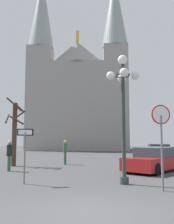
{
  "coord_description": "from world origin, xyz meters",
  "views": [
    {
      "loc": [
        0.19,
        -6.49,
        1.84
      ],
      "look_at": [
        -1.0,
        19.2,
        4.61
      ],
      "focal_mm": 40.61,
      "sensor_mm": 36.0,
      "label": 1
    }
  ],
  "objects_px": {
    "one_way_arrow_sign": "(25,148)",
    "parked_car_far_green": "(158,153)",
    "street_lamp": "(123,95)",
    "pedestrian_standing": "(9,152)",
    "parked_car_near_red": "(155,160)",
    "bare_tree": "(14,131)",
    "cathedral": "(79,93)",
    "stop_sign": "(161,131)",
    "pedestrian_walking": "(65,150)"
  },
  "relations": [
    {
      "from": "street_lamp",
      "to": "pedestrian_walking",
      "type": "distance_m",
      "value": 9.13
    },
    {
      "from": "street_lamp",
      "to": "bare_tree",
      "type": "bearing_deg",
      "value": 135.93
    },
    {
      "from": "parked_car_near_red",
      "to": "stop_sign",
      "type": "bearing_deg",
      "value": -99.79
    },
    {
      "from": "stop_sign",
      "to": "street_lamp",
      "type": "distance_m",
      "value": 2.41
    },
    {
      "from": "cathedral",
      "to": "parked_car_far_green",
      "type": "relative_size",
      "value": 7.35
    },
    {
      "from": "stop_sign",
      "to": "pedestrian_walking",
      "type": "relative_size",
      "value": 1.75
    },
    {
      "from": "street_lamp",
      "to": "pedestrian_standing",
      "type": "distance_m",
      "value": 7.88
    },
    {
      "from": "cathedral",
      "to": "bare_tree",
      "type": "bearing_deg",
      "value": -95.09
    },
    {
      "from": "cathedral",
      "to": "parked_car_far_green",
      "type": "distance_m",
      "value": 25.23
    },
    {
      "from": "bare_tree",
      "to": "pedestrian_standing",
      "type": "distance_m",
      "value": 3.09
    },
    {
      "from": "stop_sign",
      "to": "cathedral",
      "type": "bearing_deg",
      "value": 99.52
    },
    {
      "from": "bare_tree",
      "to": "parked_car_far_green",
      "type": "height_order",
      "value": "bare_tree"
    },
    {
      "from": "bare_tree",
      "to": "pedestrian_standing",
      "type": "height_order",
      "value": "bare_tree"
    },
    {
      "from": "parked_car_near_red",
      "to": "parked_car_far_green",
      "type": "height_order",
      "value": "parked_car_far_green"
    },
    {
      "from": "pedestrian_walking",
      "to": "pedestrian_standing",
      "type": "height_order",
      "value": "pedestrian_walking"
    },
    {
      "from": "bare_tree",
      "to": "one_way_arrow_sign",
      "type": "bearing_deg",
      "value": -67.94
    },
    {
      "from": "cathedral",
      "to": "pedestrian_walking",
      "type": "bearing_deg",
      "value": -87.64
    },
    {
      "from": "parked_car_far_green",
      "to": "one_way_arrow_sign",
      "type": "bearing_deg",
      "value": -125.42
    },
    {
      "from": "cathedral",
      "to": "pedestrian_standing",
      "type": "xyz_separation_m",
      "value": [
        -1.71,
        -29.18,
        -8.85
      ]
    },
    {
      "from": "street_lamp",
      "to": "bare_tree",
      "type": "relative_size",
      "value": 1.16
    },
    {
      "from": "bare_tree",
      "to": "parked_car_far_green",
      "type": "relative_size",
      "value": 1.1
    },
    {
      "from": "parked_car_near_red",
      "to": "pedestrian_standing",
      "type": "distance_m",
      "value": 8.5
    },
    {
      "from": "parked_car_near_red",
      "to": "pedestrian_walking",
      "type": "bearing_deg",
      "value": 147.45
    },
    {
      "from": "parked_car_far_green",
      "to": "pedestrian_walking",
      "type": "relative_size",
      "value": 2.42
    },
    {
      "from": "parked_car_far_green",
      "to": "cathedral",
      "type": "bearing_deg",
      "value": 111.42
    },
    {
      "from": "cathedral",
      "to": "one_way_arrow_sign",
      "type": "xyz_separation_m",
      "value": [
        0.42,
        -33.32,
        -8.43
      ]
    },
    {
      "from": "pedestrian_standing",
      "to": "cathedral",
      "type": "bearing_deg",
      "value": 86.66
    },
    {
      "from": "street_lamp",
      "to": "pedestrian_walking",
      "type": "bearing_deg",
      "value": 113.75
    },
    {
      "from": "pedestrian_walking",
      "to": "parked_car_near_red",
      "type": "bearing_deg",
      "value": -32.55
    },
    {
      "from": "street_lamp",
      "to": "bare_tree",
      "type": "height_order",
      "value": "street_lamp"
    },
    {
      "from": "one_way_arrow_sign",
      "to": "cathedral",
      "type": "bearing_deg",
      "value": 90.72
    },
    {
      "from": "street_lamp",
      "to": "pedestrian_standing",
      "type": "xyz_separation_m",
      "value": [
        -6.27,
        3.99,
        -2.63
      ]
    },
    {
      "from": "one_way_arrow_sign",
      "to": "parked_car_far_green",
      "type": "xyz_separation_m",
      "value": [
        8.16,
        11.47,
        -0.81
      ]
    },
    {
      "from": "cathedral",
      "to": "pedestrian_standing",
      "type": "distance_m",
      "value": 30.54
    },
    {
      "from": "parked_car_near_red",
      "to": "pedestrian_walking",
      "type": "height_order",
      "value": "pedestrian_walking"
    },
    {
      "from": "parked_car_far_green",
      "to": "pedestrian_standing",
      "type": "height_order",
      "value": "pedestrian_standing"
    },
    {
      "from": "street_lamp",
      "to": "parked_car_near_red",
      "type": "height_order",
      "value": "street_lamp"
    },
    {
      "from": "bare_tree",
      "to": "parked_car_near_red",
      "type": "xyz_separation_m",
      "value": [
        9.13,
        -2.36,
        -1.74
      ]
    },
    {
      "from": "one_way_arrow_sign",
      "to": "pedestrian_standing",
      "type": "relative_size",
      "value": 1.29
    },
    {
      "from": "parked_car_near_red",
      "to": "parked_car_far_green",
      "type": "xyz_separation_m",
      "value": [
        1.8,
        6.98,
        0.02
      ]
    },
    {
      "from": "street_lamp",
      "to": "cathedral",
      "type": "bearing_deg",
      "value": 97.83
    },
    {
      "from": "cathedral",
      "to": "bare_tree",
      "type": "xyz_separation_m",
      "value": [
        -2.36,
        -26.47,
        -7.52
      ]
    },
    {
      "from": "one_way_arrow_sign",
      "to": "parked_car_near_red",
      "type": "height_order",
      "value": "one_way_arrow_sign"
    },
    {
      "from": "parked_car_near_red",
      "to": "pedestrian_standing",
      "type": "height_order",
      "value": "pedestrian_standing"
    },
    {
      "from": "stop_sign",
      "to": "bare_tree",
      "type": "height_order",
      "value": "bare_tree"
    },
    {
      "from": "parked_car_near_red",
      "to": "parked_car_far_green",
      "type": "bearing_deg",
      "value": 75.54
    },
    {
      "from": "one_way_arrow_sign",
      "to": "parked_car_far_green",
      "type": "relative_size",
      "value": 0.53
    },
    {
      "from": "one_way_arrow_sign",
      "to": "parked_car_far_green",
      "type": "bearing_deg",
      "value": 54.58
    },
    {
      "from": "street_lamp",
      "to": "pedestrian_standing",
      "type": "height_order",
      "value": "street_lamp"
    },
    {
      "from": "one_way_arrow_sign",
      "to": "bare_tree",
      "type": "distance_m",
      "value": 7.44
    }
  ]
}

